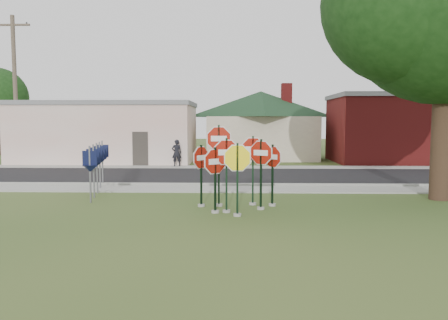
{
  "coord_description": "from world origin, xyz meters",
  "views": [
    {
      "loc": [
        0.1,
        -12.46,
        2.84
      ],
      "look_at": [
        -0.31,
        2.0,
        1.56
      ],
      "focal_mm": 35.0,
      "sensor_mm": 36.0,
      "label": 1
    }
  ],
  "objects_px": {
    "stop_sign_center": "(226,164)",
    "utility_pole_near": "(15,88)",
    "stop_sign_left": "(215,172)",
    "stop_sign_yellow": "(237,170)",
    "pedestrian": "(177,153)"
  },
  "relations": [
    {
      "from": "stop_sign_center",
      "to": "stop_sign_left",
      "type": "bearing_deg",
      "value": -167.78
    },
    {
      "from": "stop_sign_yellow",
      "to": "stop_sign_left",
      "type": "distance_m",
      "value": 0.83
    },
    {
      "from": "stop_sign_left",
      "to": "utility_pole_near",
      "type": "relative_size",
      "value": 0.23
    },
    {
      "from": "stop_sign_center",
      "to": "utility_pole_near",
      "type": "distance_m",
      "value": 20.1
    },
    {
      "from": "utility_pole_near",
      "to": "stop_sign_yellow",
      "type": "bearing_deg",
      "value": -46.19
    },
    {
      "from": "stop_sign_yellow",
      "to": "pedestrian",
      "type": "relative_size",
      "value": 1.39
    },
    {
      "from": "stop_sign_yellow",
      "to": "utility_pole_near",
      "type": "distance_m",
      "value": 20.72
    },
    {
      "from": "stop_sign_yellow",
      "to": "utility_pole_near",
      "type": "relative_size",
      "value": 0.24
    },
    {
      "from": "stop_sign_center",
      "to": "stop_sign_left",
      "type": "xyz_separation_m",
      "value": [
        -0.35,
        -0.08,
        -0.21
      ]
    },
    {
      "from": "stop_sign_center",
      "to": "pedestrian",
      "type": "distance_m",
      "value": 14.0
    },
    {
      "from": "stop_sign_yellow",
      "to": "utility_pole_near",
      "type": "xyz_separation_m",
      "value": [
        -14.13,
        14.73,
        3.56
      ]
    },
    {
      "from": "stop_sign_center",
      "to": "stop_sign_yellow",
      "type": "distance_m",
      "value": 0.64
    },
    {
      "from": "utility_pole_near",
      "to": "pedestrian",
      "type": "relative_size",
      "value": 5.71
    },
    {
      "from": "stop_sign_yellow",
      "to": "pedestrian",
      "type": "bearing_deg",
      "value": 104.94
    },
    {
      "from": "stop_sign_yellow",
      "to": "pedestrian",
      "type": "distance_m",
      "value": 14.59
    }
  ]
}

